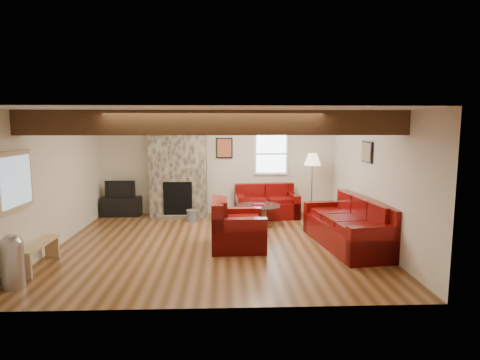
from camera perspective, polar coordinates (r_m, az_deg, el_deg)
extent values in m
plane|color=#553516|center=(7.84, -3.30, -9.06)|extent=(8.00, 8.00, 0.00)
plane|color=silver|center=(7.51, -3.45, 9.52)|extent=(8.00, 8.00, 0.00)
plane|color=beige|center=(10.31, -3.07, 2.08)|extent=(8.00, 0.00, 8.00)
plane|color=beige|center=(4.87, -4.03, -4.32)|extent=(8.00, 0.00, 8.00)
plane|color=beige|center=(8.21, -24.81, -0.08)|extent=(0.00, 7.50, 7.50)
plane|color=beige|center=(8.09, 18.38, 0.13)|extent=(0.00, 7.50, 7.50)
cube|color=#371E10|center=(6.26, -3.69, 8.13)|extent=(6.00, 0.36, 0.38)
cube|color=#36302A|center=(10.13, -8.76, 1.90)|extent=(1.40, 0.50, 2.50)
cube|color=black|center=(9.99, -8.83, -2.82)|extent=(0.70, 0.06, 0.90)
cube|color=#36302A|center=(10.03, -8.81, -5.18)|extent=(1.00, 0.25, 0.08)
cylinder|color=#4B2C18|center=(9.21, 2.68, -6.36)|extent=(0.65, 0.65, 0.04)
cylinder|color=#4B2C18|center=(9.17, 2.69, -5.18)|extent=(0.35, 0.35, 0.43)
cylinder|color=white|center=(9.12, 2.70, -3.64)|extent=(0.98, 0.98, 0.02)
cube|color=maroon|center=(9.11, 2.70, -3.48)|extent=(0.27, 0.20, 0.03)
cube|color=black|center=(10.57, -16.48, -3.63)|extent=(0.96, 0.39, 0.48)
imported|color=black|center=(10.49, -16.57, -1.19)|extent=(0.74, 0.10, 0.43)
cylinder|color=#AD8C48|center=(10.18, 10.08, -5.15)|extent=(0.29, 0.29, 0.03)
cylinder|color=#AD8C48|center=(10.05, 10.18, -1.26)|extent=(0.03, 0.03, 1.43)
cone|color=#FFF2C1|center=(9.96, 10.28, 2.92)|extent=(0.41, 0.41, 0.29)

